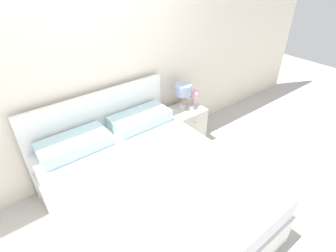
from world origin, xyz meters
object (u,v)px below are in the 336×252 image
(table_lamp, at_px, (183,91))
(flower_vase, at_px, (194,96))
(teacup, at_px, (191,108))
(nightstand, at_px, (185,125))
(bed, at_px, (147,191))

(table_lamp, relative_size, flower_vase, 1.52)
(table_lamp, distance_m, teacup, 0.27)
(nightstand, xyz_separation_m, flower_vase, (0.19, 0.03, 0.40))
(bed, xyz_separation_m, teacup, (1.23, 0.70, 0.23))
(flower_vase, distance_m, teacup, 0.19)
(nightstand, height_order, table_lamp, table_lamp)
(nightstand, xyz_separation_m, teacup, (0.06, -0.05, 0.28))
(bed, bearing_deg, nightstand, 32.88)
(nightstand, relative_size, teacup, 4.15)
(teacup, bearing_deg, bed, -150.27)
(nightstand, distance_m, table_lamp, 0.53)
(bed, height_order, nightstand, bed)
(bed, height_order, teacup, bed)
(bed, relative_size, nightstand, 4.00)
(table_lamp, xyz_separation_m, teacup, (0.07, -0.11, -0.24))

